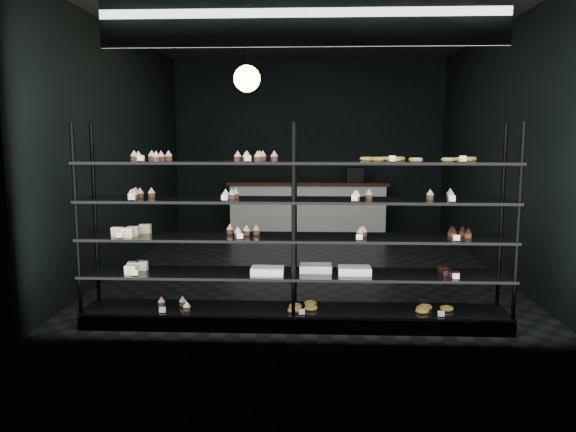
% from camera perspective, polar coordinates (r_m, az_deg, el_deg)
% --- Properties ---
extents(room, '(5.01, 6.01, 3.20)m').
position_cam_1_polar(room, '(7.61, 1.89, 6.68)').
color(room, black).
rests_on(room, ground).
extents(display_shelf, '(4.00, 0.50, 1.91)m').
position_cam_1_polar(display_shelf, '(5.28, 0.38, -4.55)').
color(display_shelf, black).
rests_on(display_shelf, room).
extents(signage, '(3.30, 0.05, 0.50)m').
position_cam_1_polar(signage, '(4.77, 1.51, 19.74)').
color(signage, '#0D1643').
rests_on(signage, room).
extents(pendant_lamp, '(0.31, 0.31, 0.88)m').
position_cam_1_polar(pendant_lamp, '(6.72, -4.19, 13.75)').
color(pendant_lamp, black).
rests_on(pendant_lamp, room).
extents(service_counter, '(2.86, 0.65, 1.23)m').
position_cam_1_polar(service_counter, '(10.18, 2.08, 0.83)').
color(service_counter, silver).
rests_on(service_counter, room).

